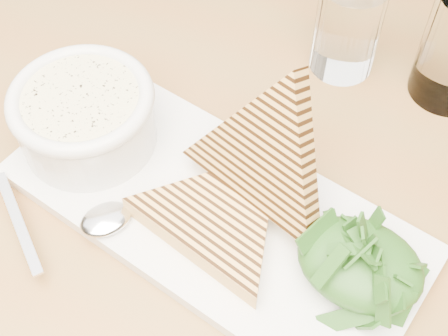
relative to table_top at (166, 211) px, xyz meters
The scene contains 13 objects.
table_top is the anchor object (origin of this frame).
table_leg_bl 0.78m from the table_top, 147.49° to the left, with size 0.06×0.06×0.73m, color olive.
platter 0.06m from the table_top, ahead, with size 0.39×0.17×0.01m, color silver.
soup_bowl 0.11m from the table_top, 168.18° to the left, with size 0.13×0.13×0.05m, color silver.
soup 0.13m from the table_top, 168.18° to the left, with size 0.11×0.11×0.01m, color beige.
bowl_rim 0.13m from the table_top, 168.18° to the left, with size 0.14×0.14×0.01m, color silver.
sandwich_flat 0.08m from the table_top, ahead, with size 0.17×0.17×0.02m, color #D89F4F, non-canonical shape.
sandwich_lean 0.13m from the table_top, 26.79° to the left, with size 0.17×0.17×0.09m, color #D89F4F, non-canonical shape.
salad_base 0.20m from the table_top, ahead, with size 0.11×0.08×0.04m, color #1A430E.
arugula_pile 0.20m from the table_top, ahead, with size 0.11×0.10×0.05m, color #2C5820, non-canonical shape.
spoon_bowl 0.07m from the table_top, 116.50° to the right, with size 0.03×0.05×0.01m, color silver.
spoon_handle 0.14m from the table_top, 136.12° to the right, with size 0.12×0.01×0.00m, color silver.
glass_near 0.27m from the table_top, 72.10° to the left, with size 0.07×0.07×0.11m, color white.
Camera 1 is at (0.15, -0.08, 1.26)m, focal length 50.00 mm.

